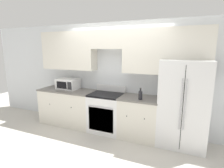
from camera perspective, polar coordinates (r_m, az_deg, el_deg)
name	(u,v)px	position (r m, az deg, el deg)	size (l,w,h in m)	color
ground_plane	(107,137)	(4.16, -1.73, -16.94)	(12.00, 12.00, 0.00)	beige
wall_back	(117,65)	(4.20, 1.48, 6.37)	(8.00, 0.39, 2.60)	silver
lower_cabinets_left	(68,106)	(4.84, -14.15, -7.13)	(1.50, 0.64, 0.93)	silver
lower_cabinets_right	(139,117)	(4.03, 8.79, -10.72)	(0.86, 0.64, 0.93)	silver
oven_range	(106,112)	(4.28, -1.87, -9.19)	(0.77, 0.65, 1.09)	white
refrigerator	(183,103)	(3.86, 22.16, -5.86)	(0.93, 0.80, 1.77)	white
microwave	(68,84)	(4.77, -14.18, 0.07)	(0.55, 0.40, 0.27)	white
bottle	(140,95)	(3.70, 9.25, -3.59)	(0.08, 0.08, 0.25)	black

